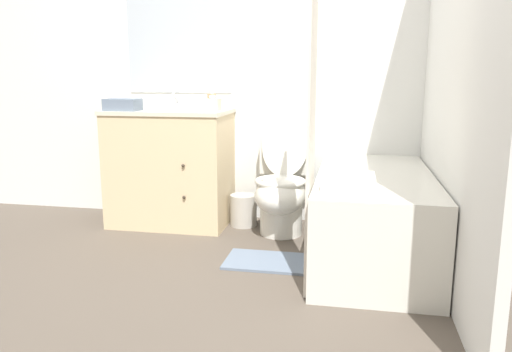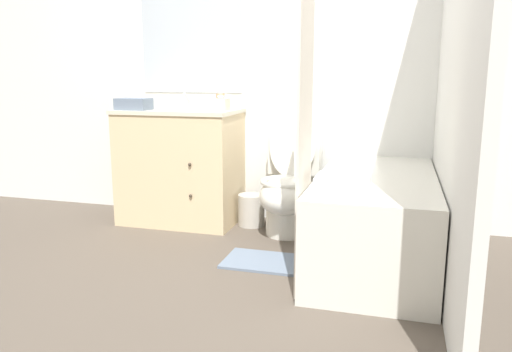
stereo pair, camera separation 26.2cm
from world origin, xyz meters
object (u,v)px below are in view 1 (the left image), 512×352
at_px(wastebasket, 243,210).
at_px(bath_mat, 272,262).
at_px(vanity_cabinet, 171,166).
at_px(bathtub, 373,215).
at_px(soap_dispenser, 212,101).
at_px(tissue_box, 212,104).
at_px(toilet, 282,186).
at_px(bath_towel_folded, 348,181).
at_px(sink_faucet, 177,104).
at_px(hand_towel_folded, 123,105).

distance_m(wastebasket, bath_mat, 0.83).
height_order(vanity_cabinet, bathtub, vanity_cabinet).
relative_size(wastebasket, soap_dispenser, 1.59).
bearing_deg(tissue_box, vanity_cabinet, 175.79).
bearing_deg(bath_mat, toilet, 92.77).
xyz_separation_m(wastebasket, bath_towel_folded, (0.80, -0.97, 0.47)).
xyz_separation_m(wastebasket, tissue_box, (-0.22, -0.06, 0.82)).
relative_size(vanity_cabinet, sink_faucet, 6.46).
height_order(wastebasket, bath_mat, wastebasket).
relative_size(tissue_box, soap_dispenser, 0.75).
relative_size(bathtub, bath_towel_folded, 5.39).
xyz_separation_m(bathtub, soap_dispenser, (-1.19, 0.48, 0.68)).
bearing_deg(bathtub, bath_mat, -159.85).
bearing_deg(wastebasket, tissue_box, -163.55).
bearing_deg(bath_mat, tissue_box, 129.70).
height_order(toilet, bathtub, toilet).
height_order(bathtub, hand_towel_folded, hand_towel_folded).
bearing_deg(soap_dispenser, toilet, -7.56).
distance_m(vanity_cabinet, toilet, 0.90).
distance_m(tissue_box, bath_mat, 1.29).
xyz_separation_m(wastebasket, bath_mat, (0.35, -0.75, -0.11)).
relative_size(vanity_cabinet, tissue_box, 8.01).
height_order(bath_towel_folded, bath_mat, bath_towel_folded).
distance_m(wastebasket, bath_towel_folded, 1.34).
distance_m(bathtub, soap_dispenser, 1.45).
xyz_separation_m(bathtub, wastebasket, (-0.96, 0.52, -0.16)).
relative_size(sink_faucet, hand_towel_folded, 0.58).
bearing_deg(bath_towel_folded, wastebasket, 129.42).
distance_m(sink_faucet, tissue_box, 0.41).
relative_size(sink_faucet, wastebasket, 0.58).
bearing_deg(soap_dispenser, bath_mat, -50.78).
bearing_deg(hand_towel_folded, sink_faucet, 49.74).
relative_size(bathtub, soap_dispenser, 9.87).
relative_size(toilet, soap_dispenser, 5.62).
bearing_deg(tissue_box, bath_mat, -50.30).
bearing_deg(bath_towel_folded, sink_faucet, 140.72).
distance_m(bathtub, wastebasket, 1.10).
bearing_deg(wastebasket, bath_towel_folded, -50.58).
bearing_deg(soap_dispenser, hand_towel_folded, -165.48).
distance_m(toilet, tissue_box, 0.80).
xyz_separation_m(toilet, bath_mat, (0.03, -0.64, -0.34)).
bearing_deg(bathtub, tissue_box, 158.74).
relative_size(wastebasket, hand_towel_folded, 0.99).
bearing_deg(bathtub, toilet, 147.27).
relative_size(toilet, hand_towel_folded, 3.50).
height_order(tissue_box, bath_mat, tissue_box).
bearing_deg(wastebasket, bathtub, -28.57).
xyz_separation_m(vanity_cabinet, toilet, (0.89, -0.07, -0.11)).
bearing_deg(vanity_cabinet, tissue_box, -4.21).
height_order(wastebasket, bath_towel_folded, bath_towel_folded).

